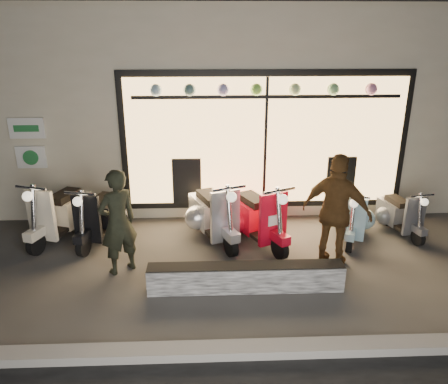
{
  "coord_description": "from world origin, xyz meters",
  "views": [
    {
      "loc": [
        -0.32,
        -6.08,
        3.52
      ],
      "look_at": [
        -0.04,
        0.6,
        1.05
      ],
      "focal_mm": 35.0,
      "sensor_mm": 36.0,
      "label": 1
    }
  ],
  "objects_px": {
    "scooter_silver": "(212,213)",
    "woman": "(336,212)",
    "man": "(118,222)",
    "graffiti_barrier": "(246,277)",
    "scooter_red": "(254,215)"
  },
  "relations": [
    {
      "from": "scooter_red",
      "to": "woman",
      "type": "distance_m",
      "value": 1.59
    },
    {
      "from": "scooter_silver",
      "to": "woman",
      "type": "bearing_deg",
      "value": -52.57
    },
    {
      "from": "graffiti_barrier",
      "to": "man",
      "type": "bearing_deg",
      "value": 161.94
    },
    {
      "from": "man",
      "to": "woman",
      "type": "bearing_deg",
      "value": 142.68
    },
    {
      "from": "scooter_red",
      "to": "graffiti_barrier",
      "type": "bearing_deg",
      "value": -125.07
    },
    {
      "from": "graffiti_barrier",
      "to": "man",
      "type": "distance_m",
      "value": 2.07
    },
    {
      "from": "scooter_red",
      "to": "man",
      "type": "distance_m",
      "value": 2.43
    },
    {
      "from": "man",
      "to": "woman",
      "type": "xyz_separation_m",
      "value": [
        3.32,
        0.04,
        0.09
      ]
    },
    {
      "from": "man",
      "to": "graffiti_barrier",
      "type": "bearing_deg",
      "value": 123.95
    },
    {
      "from": "graffiti_barrier",
      "to": "woman",
      "type": "distance_m",
      "value": 1.74
    },
    {
      "from": "scooter_red",
      "to": "man",
      "type": "bearing_deg",
      "value": -179.66
    },
    {
      "from": "scooter_red",
      "to": "woman",
      "type": "xyz_separation_m",
      "value": [
        1.15,
        -0.99,
        0.46
      ]
    },
    {
      "from": "graffiti_barrier",
      "to": "scooter_silver",
      "type": "xyz_separation_m",
      "value": [
        -0.46,
        1.79,
        0.26
      ]
    },
    {
      "from": "scooter_red",
      "to": "scooter_silver",
      "type": "bearing_deg",
      "value": 144.09
    },
    {
      "from": "man",
      "to": "woman",
      "type": "relative_size",
      "value": 0.9
    }
  ]
}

